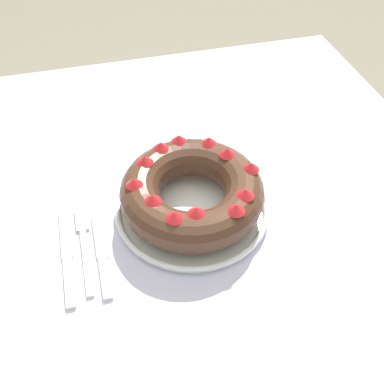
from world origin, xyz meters
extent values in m
plane|color=gray|center=(0.00, 0.00, 0.00)|extent=(8.00, 8.00, 0.00)
cube|color=silver|center=(0.00, 0.00, 0.73)|extent=(1.22, 1.21, 0.03)
cylinder|color=brown|center=(0.54, 0.53, 0.36)|extent=(0.06, 0.06, 0.72)
cylinder|color=white|center=(0.03, -0.01, 0.75)|extent=(0.29, 0.29, 0.01)
torus|color=white|center=(0.03, -0.01, 0.76)|extent=(0.30, 0.30, 0.01)
torus|color=#4C2D1E|center=(0.03, -0.01, 0.81)|extent=(0.27, 0.27, 0.08)
cone|color=red|center=(-0.08, 0.00, 0.85)|extent=(0.03, 0.03, 0.02)
cone|color=red|center=(-0.05, -0.05, 0.85)|extent=(0.05, 0.05, 0.02)
cone|color=red|center=(-0.02, -0.10, 0.85)|extent=(0.03, 0.03, 0.02)
cone|color=red|center=(0.01, -0.10, 0.85)|extent=(0.04, 0.04, 0.02)
cone|color=red|center=(0.08, -0.11, 0.85)|extent=(0.04, 0.04, 0.02)
cone|color=red|center=(0.11, -0.08, 0.85)|extent=(0.04, 0.04, 0.02)
cone|color=red|center=(0.14, -0.01, 0.85)|extent=(0.05, 0.05, 0.02)
cone|color=red|center=(0.11, 0.04, 0.85)|extent=(0.05, 0.05, 0.02)
cone|color=red|center=(0.09, 0.08, 0.85)|extent=(0.04, 0.04, 0.02)
cone|color=red|center=(0.03, 0.10, 0.85)|extent=(0.04, 0.04, 0.02)
cone|color=red|center=(-0.01, 0.09, 0.85)|extent=(0.04, 0.04, 0.02)
cone|color=red|center=(-0.05, 0.05, 0.85)|extent=(0.04, 0.04, 0.02)
cube|color=white|center=(-0.19, -0.08, 0.75)|extent=(0.01, 0.15, 0.01)
cube|color=silver|center=(-0.19, 0.02, 0.75)|extent=(0.02, 0.06, 0.01)
cube|color=white|center=(-0.22, -0.11, 0.75)|extent=(0.02, 0.10, 0.01)
cube|color=silver|center=(-0.22, 0.00, 0.75)|extent=(0.02, 0.13, 0.00)
cube|color=white|center=(-0.16, -0.12, 0.75)|extent=(0.02, 0.09, 0.01)
cube|color=silver|center=(-0.16, -0.03, 0.75)|extent=(0.02, 0.10, 0.00)
camera|label=1|loc=(-0.12, -0.58, 1.42)|focal=42.00mm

